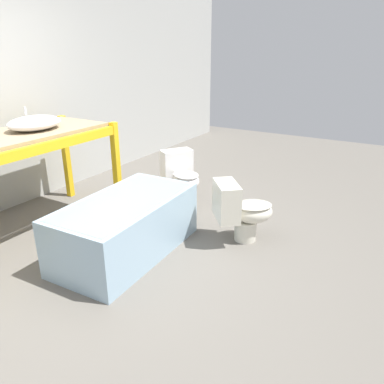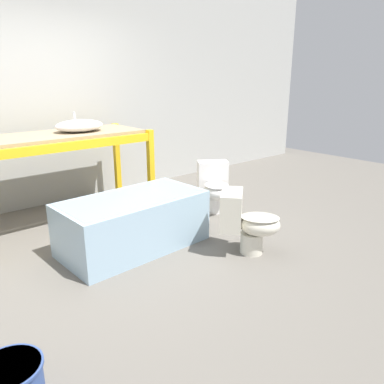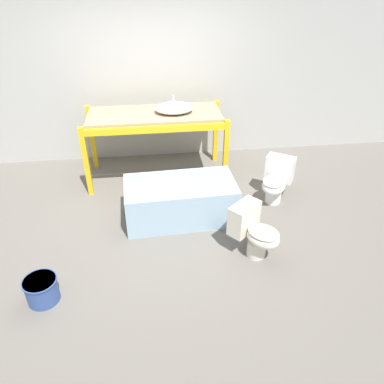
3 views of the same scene
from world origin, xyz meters
TOP-DOWN VIEW (x-y plane):
  - ground_plane at (0.00, 0.00)m, footprint 12.00×12.00m
  - warehouse_wall_rear at (0.00, 1.86)m, footprint 10.80×0.08m
  - shelving_rack at (-0.00, 1.09)m, footprint 2.05×0.90m
  - sink_basin at (0.29, 1.07)m, footprint 0.56×0.42m
  - bathtub_main at (0.25, -0.07)m, footprint 1.43×0.78m
  - toilet_near at (1.61, 0.18)m, footprint 0.60×0.66m
  - toilet_far at (1.01, -0.88)m, footprint 0.63×0.65m

SIDE VIEW (x-z plane):
  - ground_plane at x=0.00m, z-range 0.00..0.00m
  - bathtub_main at x=0.25m, z-range 0.04..0.57m
  - toilet_near at x=1.61m, z-range 0.02..0.63m
  - toilet_far at x=1.01m, z-range 0.02..0.63m
  - shelving_rack at x=0.00m, z-range 0.38..1.41m
  - sink_basin at x=0.29m, z-range 1.00..1.21m
  - warehouse_wall_rear at x=0.00m, z-range 0.00..3.20m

